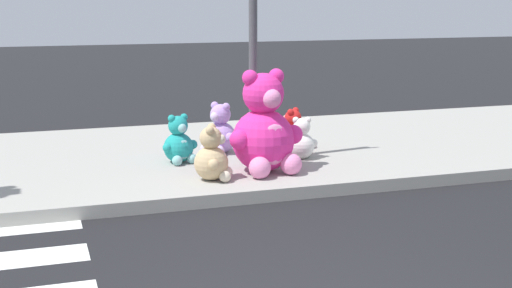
# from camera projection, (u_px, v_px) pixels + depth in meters

# --- Properties ---
(sidewalk) EXTENTS (28.00, 4.40, 0.15)m
(sidewalk) POSITION_uv_depth(u_px,v_px,m) (167.00, 158.00, 9.67)
(sidewalk) COLOR #9E9B93
(sidewalk) RESTS_ON ground_plane
(sign_pole) EXTENTS (0.56, 0.11, 3.20)m
(sign_pole) POSITION_uv_depth(u_px,v_px,m) (253.00, 30.00, 8.86)
(sign_pole) COLOR #4C4C51
(sign_pole) RESTS_ON sidewalk
(plush_pink_large) EXTENTS (0.97, 0.87, 1.26)m
(plush_pink_large) POSITION_uv_depth(u_px,v_px,m) (265.00, 131.00, 8.55)
(plush_pink_large) COLOR #F22D93
(plush_pink_large) RESTS_ON sidewalk
(plush_tan) EXTENTS (0.47, 0.49, 0.66)m
(plush_tan) POSITION_uv_depth(u_px,v_px,m) (213.00, 158.00, 8.20)
(plush_tan) COLOR tan
(plush_tan) RESTS_ON sidewalk
(plush_red) EXTENTS (0.42, 0.42, 0.59)m
(plush_red) POSITION_uv_depth(u_px,v_px,m) (292.00, 133.00, 9.85)
(plush_red) COLOR red
(plush_red) RESTS_ON sidewalk
(plush_lavender) EXTENTS (0.51, 0.49, 0.70)m
(plush_lavender) POSITION_uv_depth(u_px,v_px,m) (220.00, 133.00, 9.61)
(plush_lavender) COLOR #B28CD8
(plush_lavender) RESTS_ON sidewalk
(plush_white) EXTENTS (0.42, 0.40, 0.56)m
(plush_white) POSITION_uv_depth(u_px,v_px,m) (301.00, 142.00, 9.31)
(plush_white) COLOR white
(plush_white) RESTS_ON sidewalk
(plush_teal) EXTENTS (0.48, 0.45, 0.63)m
(plush_teal) POSITION_uv_depth(u_px,v_px,m) (179.00, 143.00, 9.07)
(plush_teal) COLOR teal
(plush_teal) RESTS_ON sidewalk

